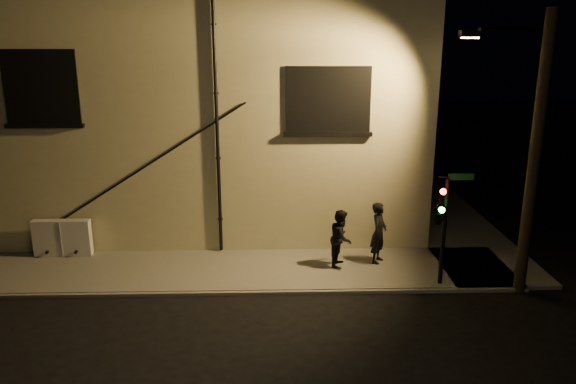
{
  "coord_description": "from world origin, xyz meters",
  "views": [
    {
      "loc": [
        -0.13,
        -14.17,
        6.95
      ],
      "look_at": [
        0.34,
        1.8,
        2.41
      ],
      "focal_mm": 35.0,
      "sensor_mm": 36.0,
      "label": 1
    }
  ],
  "objects_px": {
    "pedestrian_b": "(341,238)",
    "pedestrian_a": "(379,233)",
    "utility_cabinet": "(62,238)",
    "traffic_signal": "(439,212)",
    "streetlamp_pole": "(531,151)"
  },
  "relations": [
    {
      "from": "utility_cabinet",
      "to": "traffic_signal",
      "type": "xyz_separation_m",
      "value": [
        11.19,
        -2.51,
        1.55
      ]
    },
    {
      "from": "pedestrian_b",
      "to": "pedestrian_a",
      "type": "bearing_deg",
      "value": -63.68
    },
    {
      "from": "utility_cabinet",
      "to": "pedestrian_a",
      "type": "xyz_separation_m",
      "value": [
        9.9,
        -0.82,
        0.37
      ]
    },
    {
      "from": "utility_cabinet",
      "to": "pedestrian_b",
      "type": "xyz_separation_m",
      "value": [
        8.72,
        -1.03,
        0.29
      ]
    },
    {
      "from": "pedestrian_a",
      "to": "pedestrian_b",
      "type": "distance_m",
      "value": 1.2
    },
    {
      "from": "pedestrian_a",
      "to": "utility_cabinet",
      "type": "bearing_deg",
      "value": 112.91
    },
    {
      "from": "pedestrian_b",
      "to": "streetlamp_pole",
      "type": "distance_m",
      "value": 5.82
    },
    {
      "from": "pedestrian_a",
      "to": "streetlamp_pole",
      "type": "bearing_deg",
      "value": -89.96
    },
    {
      "from": "pedestrian_b",
      "to": "traffic_signal",
      "type": "bearing_deg",
      "value": -105.13
    },
    {
      "from": "utility_cabinet",
      "to": "pedestrian_b",
      "type": "height_order",
      "value": "pedestrian_b"
    },
    {
      "from": "traffic_signal",
      "to": "pedestrian_a",
      "type": "bearing_deg",
      "value": 127.25
    },
    {
      "from": "utility_cabinet",
      "to": "traffic_signal",
      "type": "relative_size",
      "value": 0.56
    },
    {
      "from": "pedestrian_a",
      "to": "pedestrian_b",
      "type": "height_order",
      "value": "pedestrian_a"
    },
    {
      "from": "pedestrian_a",
      "to": "pedestrian_b",
      "type": "relative_size",
      "value": 1.09
    },
    {
      "from": "pedestrian_a",
      "to": "traffic_signal",
      "type": "relative_size",
      "value": 0.6
    }
  ]
}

